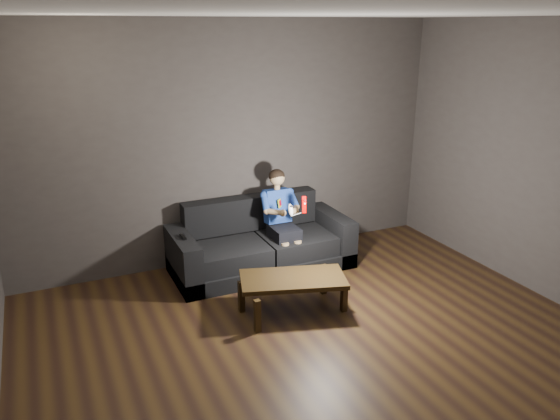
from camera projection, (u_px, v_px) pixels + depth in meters
name	position (u px, v px, depth m)	size (l,w,h in m)	color
floor	(343.00, 369.00, 4.38)	(5.00, 5.00, 0.00)	black
back_wall	(233.00, 144.00, 6.09)	(5.00, 0.04, 2.70)	#3B3534
ceiling	(359.00, 12.00, 3.50)	(5.00, 5.00, 0.02)	white
sofa	(261.00, 247.00, 6.12)	(1.99, 0.86, 0.77)	black
child	(281.00, 212.00, 6.03)	(0.42, 0.52, 1.04)	black
wii_remote_red	(304.00, 204.00, 5.65)	(0.06, 0.08, 0.18)	#BF0200
nunchuk_white	(291.00, 210.00, 5.61)	(0.07, 0.09, 0.14)	white
wii_remote_black	(183.00, 237.00, 5.60)	(0.04, 0.14, 0.03)	black
coffee_table	(293.00, 282.00, 5.17)	(1.09, 0.76, 0.36)	black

